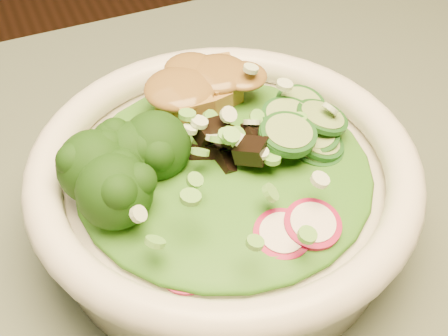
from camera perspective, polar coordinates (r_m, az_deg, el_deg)
name	(u,v)px	position (r m, az deg, el deg)	size (l,w,h in m)	color
salad_bowl	(224,188)	(0.43, 0.00, -1.85)	(0.27, 0.27, 0.07)	white
lettuce_bed	(224,167)	(0.42, 0.00, 0.10)	(0.20, 0.20, 0.02)	#226816
broccoli_florets	(133,174)	(0.39, -8.35, -0.52)	(0.08, 0.07, 0.04)	black
radish_slices	(264,234)	(0.37, 3.68, -6.02)	(0.11, 0.04, 0.02)	maroon
cucumber_slices	(314,135)	(0.43, 8.20, 3.04)	(0.07, 0.07, 0.04)	#82AD60
mushroom_heap	(218,141)	(0.42, -0.53, 2.53)	(0.07, 0.07, 0.04)	black
tofu_cubes	(198,98)	(0.45, -2.35, 6.39)	(0.09, 0.06, 0.04)	#A87A38
peanut_sauce	(198,84)	(0.45, -2.40, 7.68)	(0.07, 0.06, 0.02)	brown
scallion_garnish	(224,141)	(0.40, 0.00, 2.49)	(0.19, 0.19, 0.02)	#64B540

